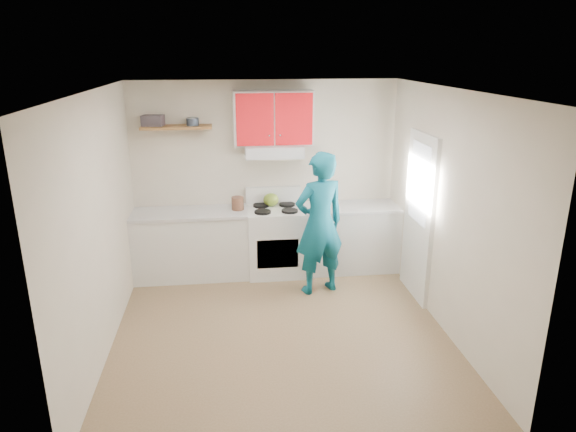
{
  "coord_description": "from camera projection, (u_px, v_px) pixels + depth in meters",
  "views": [
    {
      "loc": [
        -0.53,
        -5.01,
        2.96
      ],
      "look_at": [
        0.15,
        0.55,
        1.15
      ],
      "focal_mm": 32.03,
      "sensor_mm": 36.0,
      "label": 1
    }
  ],
  "objects": [
    {
      "name": "upper_cabinets",
      "position": [
        273.0,
        118.0,
        6.7
      ],
      "size": [
        1.02,
        0.33,
        0.7
      ],
      "primitive_type": "cube",
      "color": "red",
      "rests_on": "back_wall"
    },
    {
      "name": "cutting_board",
      "position": [
        327.0,
        209.0,
        6.96
      ],
      "size": [
        0.29,
        0.22,
        0.02
      ],
      "primitive_type": "cube",
      "rotation": [
        0.0,
        0.0,
        0.01
      ],
      "color": "olive",
      "rests_on": "counter_right"
    },
    {
      "name": "range_hood",
      "position": [
        274.0,
        151.0,
        6.78
      ],
      "size": [
        0.76,
        0.44,
        0.15
      ],
      "primitive_type": "cube",
      "color": "silver",
      "rests_on": "back_wall"
    },
    {
      "name": "books",
      "position": [
        153.0,
        121.0,
        6.56
      ],
      "size": [
        0.29,
        0.23,
        0.14
      ],
      "primitive_type": "cube",
      "rotation": [
        0.0,
        0.0,
        -0.18
      ],
      "color": "#433C44",
      "rests_on": "shelf"
    },
    {
      "name": "person",
      "position": [
        319.0,
        224.0,
        6.37
      ],
      "size": [
        0.77,
        0.62,
        1.82
      ],
      "primitive_type": "imported",
      "rotation": [
        0.0,
        0.0,
        3.46
      ],
      "color": "#0B5063",
      "rests_on": "floor"
    },
    {
      "name": "silicone_mat",
      "position": [
        376.0,
        206.0,
        7.11
      ],
      "size": [
        0.36,
        0.32,
        0.01
      ],
      "primitive_type": "cube",
      "rotation": [
        0.0,
        0.0,
        -0.12
      ],
      "color": "red",
      "rests_on": "counter_right"
    },
    {
      "name": "door",
      "position": [
        419.0,
        217.0,
        6.25
      ],
      "size": [
        0.05,
        0.85,
        2.05
      ],
      "primitive_type": "cube",
      "color": "white",
      "rests_on": "floor"
    },
    {
      "name": "floor",
      "position": [
        281.0,
        330.0,
        5.7
      ],
      "size": [
        3.8,
        3.8,
        0.0
      ],
      "primitive_type": "plane",
      "color": "brown",
      "rests_on": "ground"
    },
    {
      "name": "back_wall",
      "position": [
        265.0,
        176.0,
        7.1
      ],
      "size": [
        3.6,
        0.04,
        2.6
      ],
      "primitive_type": "cube",
      "color": "beige",
      "rests_on": "floor"
    },
    {
      "name": "left_wall",
      "position": [
        100.0,
        226.0,
        5.1
      ],
      "size": [
        0.04,
        3.8,
        2.6
      ],
      "primitive_type": "cube",
      "color": "beige",
      "rests_on": "floor"
    },
    {
      "name": "shelf",
      "position": [
        177.0,
        127.0,
        6.6
      ],
      "size": [
        0.9,
        0.3,
        0.04
      ],
      "primitive_type": "cube",
      "color": "brown",
      "rests_on": "back_wall"
    },
    {
      "name": "door_glass",
      "position": [
        419.0,
        183.0,
        6.12
      ],
      "size": [
        0.01,
        0.55,
        0.95
      ],
      "primitive_type": "cube",
      "color": "white",
      "rests_on": "door"
    },
    {
      "name": "kettle",
      "position": [
        271.0,
        200.0,
        7.04
      ],
      "size": [
        0.28,
        0.28,
        0.18
      ],
      "primitive_type": "ellipsoid",
      "rotation": [
        0.0,
        0.0,
        -0.4
      ],
      "color": "olive",
      "rests_on": "stove"
    },
    {
      "name": "ceiling",
      "position": [
        279.0,
        90.0,
        4.9
      ],
      "size": [
        3.6,
        3.8,
        0.04
      ],
      "primitive_type": "cube",
      "color": "white",
      "rests_on": "floor"
    },
    {
      "name": "right_wall",
      "position": [
        446.0,
        213.0,
        5.51
      ],
      "size": [
        0.04,
        3.8,
        2.6
      ],
      "primitive_type": "cube",
      "color": "beige",
      "rests_on": "floor"
    },
    {
      "name": "counter_right",
      "position": [
        349.0,
        238.0,
        7.21
      ],
      "size": [
        1.32,
        0.6,
        0.9
      ],
      "primitive_type": "cube",
      "color": "silver",
      "rests_on": "floor"
    },
    {
      "name": "tin",
      "position": [
        193.0,
        122.0,
        6.59
      ],
      "size": [
        0.18,
        0.18,
        0.1
      ],
      "primitive_type": "cylinder",
      "rotation": [
        0.0,
        0.0,
        0.12
      ],
      "color": "#333D4C",
      "rests_on": "shelf"
    },
    {
      "name": "stove",
      "position": [
        275.0,
        241.0,
        7.06
      ],
      "size": [
        0.76,
        0.65,
        0.92
      ],
      "primitive_type": "cube",
      "color": "white",
      "rests_on": "floor"
    },
    {
      "name": "crock",
      "position": [
        238.0,
        204.0,
        6.87
      ],
      "size": [
        0.18,
        0.18,
        0.2
      ],
      "primitive_type": "cylinder",
      "rotation": [
        0.0,
        0.0,
        0.13
      ],
      "color": "brown",
      "rests_on": "counter_left"
    },
    {
      "name": "counter_left",
      "position": [
        192.0,
        245.0,
        6.96
      ],
      "size": [
        1.52,
        0.6,
        0.9
      ],
      "primitive_type": "cube",
      "color": "silver",
      "rests_on": "floor"
    },
    {
      "name": "front_wall",
      "position": [
        309.0,
        305.0,
        3.51
      ],
      "size": [
        3.6,
        0.04,
        2.6
      ],
      "primitive_type": "cube",
      "color": "beige",
      "rests_on": "floor"
    }
  ]
}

